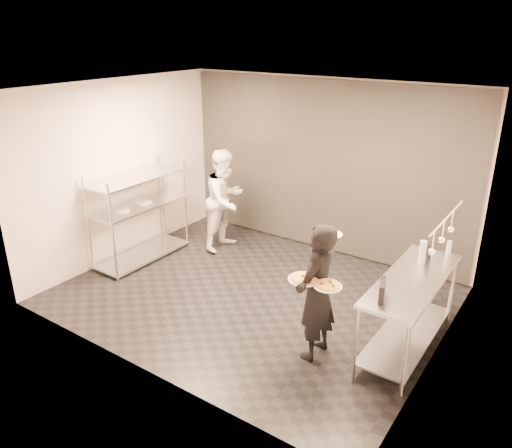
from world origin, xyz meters
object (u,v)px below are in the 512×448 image
Objects in this scene: salad_plate at (331,232)px; bottle_green at (422,252)px; bottle_dark at (429,253)px; pizza_plate_near at (304,278)px; pizza_plate_far at (328,285)px; waiter at (317,292)px; pos_monitor at (382,290)px; prep_counter at (410,301)px; pass_rack at (139,213)px; chef at (225,200)px; bottle_clear at (449,249)px.

salad_plate reaches higher than bottle_green.
bottle_green is at bearing -107.36° from bottle_dark.
pizza_plate_far is (0.29, -0.01, 0.01)m from pizza_plate_near.
pos_monitor is (0.70, 0.06, 0.22)m from waiter.
salad_plate is 1.29m from bottle_dark.
salad_plate is 1.17m from bottle_green.
prep_counter is 0.61m from bottle_green.
pizza_plate_near is at bearing -25.08° from waiter.
pass_rack is at bearing -172.78° from bottle_dark.
bottle_dark is at bearing 66.78° from pizza_plate_far.
chef is 8.54× the size of bottle_clear.
pizza_plate_far is at bearing -2.52° from pizza_plate_near.
bottle_clear reaches higher than prep_counter.
pizza_plate_far is (-0.61, -0.87, 0.41)m from prep_counter.
pass_rack is 3.58m from waiter.
bottle_clear is (3.64, -0.30, 0.18)m from chef.
pizza_plate_far is 0.67m from salad_plate.
pos_monitor reaches higher than pizza_plate_far.
prep_counter is at bearing 61.22° from pos_monitor.
pizza_plate_far is 1.17× the size of salad_plate.
chef reaches higher than pizza_plate_far.
chef is at bearing -122.91° from waiter.
chef is 8.55× the size of bottle_dark.
salad_plate reaches higher than prep_counter.
pos_monitor is at bearing -116.45° from chef.
pizza_plate_near is 1.54m from bottle_green.
bottle_clear is (0.77, 1.67, -0.01)m from pizza_plate_far.
salad_plate is (2.63, -1.46, 0.55)m from chef.
chef is 4.96× the size of pizza_plate_near.
bottle_dark is at bearing -98.31° from chef.
chef is at bearing 150.96° from salad_plate.
waiter is 5.40× the size of pizza_plate_far.
pizza_plate_near is 1.72× the size of bottle_dark.
bottle_clear is at bearing 56.97° from bottle_dark.
waiter is 3.20m from chef.
pizza_plate_far is at bearing -125.16° from prep_counter.
bottle_dark is (-0.17, -0.25, -0.00)m from bottle_clear.
pizza_plate_far is at bearing -123.68° from chef.
pos_monitor is (-0.12, -0.63, 0.39)m from prep_counter.
waiter is at bearing 139.31° from pizza_plate_far.
chef is 3.05m from salad_plate.
chef reaches higher than waiter.
prep_counter is at bearing 22.80° from salad_plate.
prep_counter is 5.31× the size of pizza_plate_near.
salad_plate reaches higher than pizza_plate_far.
bottle_clear is at bearing -93.95° from chef.
waiter reaches higher than pass_rack.
bottle_green is at bearing 56.12° from pizza_plate_near.
bottle_clear is 1.00× the size of bottle_dark.
prep_counter is 6.36× the size of bottle_green.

